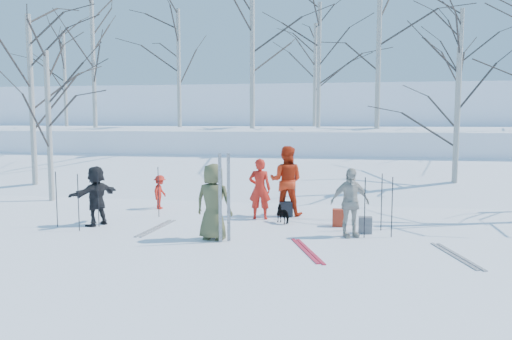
% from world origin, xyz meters
% --- Properties ---
extents(ground, '(120.00, 120.00, 0.00)m').
position_xyz_m(ground, '(0.00, 0.00, 0.00)').
color(ground, white).
rests_on(ground, ground).
extents(snow_ramp, '(70.00, 9.49, 4.12)m').
position_xyz_m(snow_ramp, '(0.00, 7.00, 0.15)').
color(snow_ramp, white).
rests_on(snow_ramp, ground).
extents(snow_plateau, '(70.00, 18.00, 2.20)m').
position_xyz_m(snow_plateau, '(0.00, 17.00, 1.00)').
color(snow_plateau, white).
rests_on(snow_plateau, ground).
extents(far_hill, '(90.00, 30.00, 6.00)m').
position_xyz_m(far_hill, '(0.00, 38.00, 2.00)').
color(far_hill, white).
rests_on(far_hill, ground).
extents(skier_olive_center, '(0.88, 0.64, 1.65)m').
position_xyz_m(skier_olive_center, '(-0.54, -0.70, 0.83)').
color(skier_olive_center, '#4C4F2F').
rests_on(skier_olive_center, ground).
extents(skier_red_north, '(0.59, 0.41, 1.58)m').
position_xyz_m(skier_red_north, '(0.07, 1.67, 0.79)').
color(skier_red_north, red).
rests_on(skier_red_north, ground).
extents(skier_redor_behind, '(0.96, 0.77, 1.88)m').
position_xyz_m(skier_redor_behind, '(0.68, 2.31, 0.94)').
color(skier_redor_behind, red).
rests_on(skier_redor_behind, ground).
extents(skier_red_seated, '(0.40, 0.65, 0.98)m').
position_xyz_m(skier_red_seated, '(-3.02, 2.62, 0.49)').
color(skier_red_seated, red).
rests_on(skier_red_seated, ground).
extents(skier_cream_east, '(0.97, 0.69, 1.53)m').
position_xyz_m(skier_cream_east, '(2.35, 0.07, 0.77)').
color(skier_cream_east, beige).
rests_on(skier_cream_east, ground).
extents(skier_grey_west, '(0.96, 1.42, 1.47)m').
position_xyz_m(skier_grey_west, '(-3.73, 0.20, 0.73)').
color(skier_grey_west, black).
rests_on(skier_grey_west, ground).
extents(dog, '(0.56, 0.56, 0.46)m').
position_xyz_m(dog, '(0.74, 1.28, 0.23)').
color(dog, black).
rests_on(dog, ground).
extents(upright_ski_left, '(0.10, 0.17, 1.90)m').
position_xyz_m(upright_ski_left, '(-0.32, -0.98, 0.95)').
color(upright_ski_left, silver).
rests_on(upright_ski_left, ground).
extents(upright_ski_right, '(0.12, 0.23, 1.89)m').
position_xyz_m(upright_ski_right, '(-0.16, -0.89, 0.95)').
color(upright_ski_right, silver).
rests_on(upright_ski_right, ground).
extents(ski_pair_b, '(0.46, 1.93, 0.02)m').
position_xyz_m(ski_pair_b, '(-2.17, 0.12, 0.01)').
color(ski_pair_b, silver).
rests_on(ski_pair_b, ground).
extents(ski_pair_c, '(1.41, 2.03, 0.02)m').
position_xyz_m(ski_pair_c, '(1.52, -1.31, 0.01)').
color(ski_pair_c, '#B61A30').
rests_on(ski_pair_c, ground).
extents(ski_pair_d, '(1.09, 1.99, 0.02)m').
position_xyz_m(ski_pair_d, '(4.34, -1.19, 0.01)').
color(ski_pair_d, silver).
rests_on(ski_pair_d, ground).
extents(ski_pole_a, '(0.02, 0.02, 1.34)m').
position_xyz_m(ski_pole_a, '(-3.61, 0.05, 0.67)').
color(ski_pole_a, black).
rests_on(ski_pole_a, ground).
extents(ski_pole_b, '(0.02, 0.02, 1.34)m').
position_xyz_m(ski_pole_b, '(3.09, 0.84, 0.67)').
color(ski_pole_b, black).
rests_on(ski_pole_b, ground).
extents(ski_pole_c, '(0.02, 0.02, 1.34)m').
position_xyz_m(ski_pole_c, '(2.68, 0.02, 0.67)').
color(ski_pole_c, black).
rests_on(ski_pole_c, ground).
extents(ski_pole_d, '(0.02, 0.02, 1.34)m').
position_xyz_m(ski_pole_d, '(-2.62, 1.46, 0.67)').
color(ski_pole_d, black).
rests_on(ski_pole_d, ground).
extents(ski_pole_e, '(0.02, 0.02, 1.34)m').
position_xyz_m(ski_pole_e, '(3.27, 0.18, 0.67)').
color(ski_pole_e, black).
rests_on(ski_pole_e, ground).
extents(ski_pole_f, '(0.02, 0.02, 1.34)m').
position_xyz_m(ski_pole_f, '(-3.84, -0.45, 0.67)').
color(ski_pole_f, black).
rests_on(ski_pole_f, ground).
extents(ski_pole_g, '(0.02, 0.02, 1.34)m').
position_xyz_m(ski_pole_g, '(-4.60, -0.12, 0.67)').
color(ski_pole_g, black).
rests_on(ski_pole_g, ground).
extents(ski_pole_h, '(0.02, 0.02, 1.34)m').
position_xyz_m(ski_pole_h, '(0.92, 2.42, 0.67)').
color(ski_pole_h, black).
rests_on(ski_pole_h, ground).
extents(ski_pole_i, '(0.02, 0.02, 1.34)m').
position_xyz_m(ski_pole_i, '(0.58, 2.16, 0.67)').
color(ski_pole_i, black).
rests_on(ski_pole_i, ground).
extents(backpack_red, '(0.32, 0.22, 0.42)m').
position_xyz_m(backpack_red, '(2.12, 1.12, 0.21)').
color(backpack_red, '#AE2F1A').
rests_on(backpack_red, ground).
extents(backpack_grey, '(0.30, 0.20, 0.38)m').
position_xyz_m(backpack_grey, '(2.72, 0.47, 0.19)').
color(backpack_grey, '#5A5C62').
rests_on(backpack_grey, ground).
extents(backpack_dark, '(0.34, 0.24, 0.40)m').
position_xyz_m(backpack_dark, '(0.72, 2.11, 0.20)').
color(backpack_dark, black).
rests_on(backpack_dark, ground).
extents(birch_plateau_a, '(4.67, 4.67, 5.81)m').
position_xyz_m(birch_plateau_a, '(-9.09, 10.41, 5.11)').
color(birch_plateau_a, silver).
rests_on(birch_plateau_a, snow_plateau).
extents(birch_plateau_b, '(4.59, 4.59, 5.70)m').
position_xyz_m(birch_plateau_b, '(1.00, 12.54, 5.05)').
color(birch_plateau_b, silver).
rests_on(birch_plateau_b, snow_plateau).
extents(birch_plateau_c, '(4.22, 4.22, 5.17)m').
position_xyz_m(birch_plateau_c, '(7.16, 12.44, 4.79)').
color(birch_plateau_c, silver).
rests_on(birch_plateau_c, snow_plateau).
extents(birch_plateau_d, '(4.41, 4.41, 5.45)m').
position_xyz_m(birch_plateau_d, '(0.61, 16.21, 4.92)').
color(birch_plateau_d, silver).
rests_on(birch_plateau_d, snow_plateau).
extents(birch_plateau_e, '(4.13, 4.13, 5.04)m').
position_xyz_m(birch_plateau_e, '(-12.50, 13.72, 4.72)').
color(birch_plateau_e, silver).
rests_on(birch_plateau_e, snow_plateau).
extents(birch_plateau_f, '(5.25, 5.25, 6.64)m').
position_xyz_m(birch_plateau_f, '(-1.60, 9.67, 5.52)').
color(birch_plateau_f, silver).
rests_on(birch_plateau_f, snow_plateau).
extents(birch_plateau_g, '(4.51, 4.51, 5.59)m').
position_xyz_m(birch_plateau_g, '(-5.65, 12.20, 4.99)').
color(birch_plateau_g, silver).
rests_on(birch_plateau_g, snow_plateau).
extents(birch_plateau_h, '(5.22, 5.22, 6.60)m').
position_xyz_m(birch_plateau_h, '(3.49, 9.79, 5.50)').
color(birch_plateau_h, silver).
rests_on(birch_plateau_h, snow_plateau).
extents(birch_edge_a, '(3.90, 3.90, 4.71)m').
position_xyz_m(birch_edge_a, '(-6.96, 3.40, 2.36)').
color(birch_edge_a, silver).
rests_on(birch_edge_a, ground).
extents(birch_edge_d, '(4.94, 4.94, 6.20)m').
position_xyz_m(birch_edge_d, '(-8.64, 5.04, 3.10)').
color(birch_edge_d, silver).
rests_on(birch_edge_d, ground).
extents(birch_edge_e, '(4.00, 4.00, 4.85)m').
position_xyz_m(birch_edge_e, '(5.75, 5.93, 2.43)').
color(birch_edge_e, silver).
rests_on(birch_edge_e, ground).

